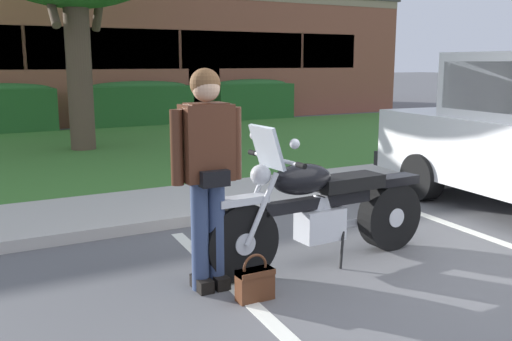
{
  "coord_description": "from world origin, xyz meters",
  "views": [
    {
      "loc": [
        -3.17,
        -2.96,
        1.75
      ],
      "look_at": [
        -0.88,
        1.16,
        0.85
      ],
      "focal_mm": 40.1,
      "sensor_mm": 36.0,
      "label": 1
    }
  ],
  "objects_px": {
    "rider_person": "(207,164)",
    "handbag": "(255,282)",
    "brick_building": "(5,53)",
    "hedge_left": "(1,108)",
    "hedge_center_right": "(252,99)",
    "motorcycle": "(329,208)",
    "hedge_center_left": "(140,103)"
  },
  "relations": [
    {
      "from": "motorcycle",
      "to": "handbag",
      "type": "height_order",
      "value": "motorcycle"
    },
    {
      "from": "rider_person",
      "to": "handbag",
      "type": "xyz_separation_m",
      "value": [
        0.2,
        -0.39,
        -0.85
      ]
    },
    {
      "from": "hedge_left",
      "to": "brick_building",
      "type": "bearing_deg",
      "value": 81.88
    },
    {
      "from": "hedge_center_right",
      "to": "hedge_left",
      "type": "bearing_deg",
      "value": 180.0
    },
    {
      "from": "motorcycle",
      "to": "hedge_center_left",
      "type": "xyz_separation_m",
      "value": [
        1.93,
        11.32,
        0.16
      ]
    },
    {
      "from": "handbag",
      "to": "brick_building",
      "type": "bearing_deg",
      "value": 89.6
    },
    {
      "from": "rider_person",
      "to": "brick_building",
      "type": "relative_size",
      "value": 0.07
    },
    {
      "from": "hedge_center_right",
      "to": "handbag",
      "type": "bearing_deg",
      "value": -118.6
    },
    {
      "from": "rider_person",
      "to": "brick_building",
      "type": "bearing_deg",
      "value": 88.9
    },
    {
      "from": "motorcycle",
      "to": "rider_person",
      "type": "bearing_deg",
      "value": -178.49
    },
    {
      "from": "brick_building",
      "to": "hedge_left",
      "type": "bearing_deg",
      "value": -98.12
    },
    {
      "from": "handbag",
      "to": "hedge_center_left",
      "type": "bearing_deg",
      "value": 76.09
    },
    {
      "from": "hedge_center_left",
      "to": "hedge_center_right",
      "type": "bearing_deg",
      "value": -0.0
    },
    {
      "from": "hedge_center_right",
      "to": "brick_building",
      "type": "bearing_deg",
      "value": 142.06
    },
    {
      "from": "hedge_center_left",
      "to": "handbag",
      "type": "bearing_deg",
      "value": -103.91
    },
    {
      "from": "rider_person",
      "to": "handbag",
      "type": "relative_size",
      "value": 4.74
    },
    {
      "from": "hedge_center_left",
      "to": "brick_building",
      "type": "xyz_separation_m",
      "value": [
        -2.79,
        4.9,
        1.36
      ]
    },
    {
      "from": "rider_person",
      "to": "hedge_center_right",
      "type": "relative_size",
      "value": 0.69
    },
    {
      "from": "hedge_left",
      "to": "brick_building",
      "type": "height_order",
      "value": "brick_building"
    },
    {
      "from": "hedge_left",
      "to": "rider_person",
      "type": "bearing_deg",
      "value": -88.05
    },
    {
      "from": "motorcycle",
      "to": "hedge_left",
      "type": "height_order",
      "value": "motorcycle"
    },
    {
      "from": "rider_person",
      "to": "brick_building",
      "type": "xyz_separation_m",
      "value": [
        0.31,
        16.25,
        1.02
      ]
    },
    {
      "from": "rider_person",
      "to": "hedge_center_left",
      "type": "relative_size",
      "value": 0.6
    },
    {
      "from": "hedge_center_left",
      "to": "brick_building",
      "type": "height_order",
      "value": "brick_building"
    },
    {
      "from": "rider_person",
      "to": "hedge_left",
      "type": "distance_m",
      "value": 11.36
    },
    {
      "from": "hedge_left",
      "to": "handbag",
      "type": "bearing_deg",
      "value": -87.15
    },
    {
      "from": "rider_person",
      "to": "handbag",
      "type": "distance_m",
      "value": 0.95
    },
    {
      "from": "motorcycle",
      "to": "rider_person",
      "type": "relative_size",
      "value": 1.32
    },
    {
      "from": "rider_person",
      "to": "hedge_left",
      "type": "relative_size",
      "value": 0.67
    },
    {
      "from": "hedge_center_right",
      "to": "motorcycle",
      "type": "bearing_deg",
      "value": -115.59
    },
    {
      "from": "rider_person",
      "to": "handbag",
      "type": "bearing_deg",
      "value": -63.3
    },
    {
      "from": "hedge_left",
      "to": "hedge_center_left",
      "type": "distance_m",
      "value": 3.49
    }
  ]
}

